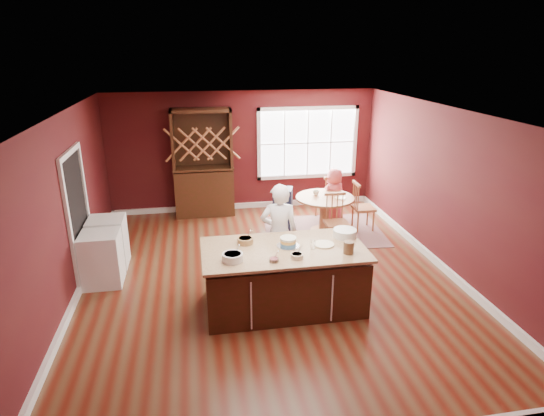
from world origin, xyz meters
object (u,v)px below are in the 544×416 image
(hutch, at_px, (203,163))
(dryer, at_px, (108,242))
(dining_table, at_px, (325,207))
(high_chair, at_px, (283,208))
(baker, at_px, (279,234))
(kitchen_island, at_px, (284,279))
(washer, at_px, (102,259))
(seated_woman, at_px, (334,196))
(layer_cake, at_px, (288,242))
(chair_east, at_px, (364,206))
(chair_north, at_px, (327,196))
(toddler, at_px, (285,191))
(chair_south, at_px, (337,221))

(hutch, bearing_deg, dryer, -126.84)
(dining_table, height_order, high_chair, high_chair)
(high_chair, distance_m, hutch, 2.08)
(baker, bearing_deg, kitchen_island, 92.92)
(washer, height_order, dryer, dryer)
(hutch, bearing_deg, seated_woman, -19.77)
(kitchen_island, distance_m, dryer, 3.25)
(high_chair, distance_m, dryer, 3.47)
(seated_woman, relative_size, washer, 1.39)
(layer_cake, distance_m, chair_east, 3.35)
(chair_north, height_order, toddler, chair_north)
(seated_woman, distance_m, high_chair, 1.18)
(chair_east, distance_m, hutch, 3.58)
(chair_south, height_order, chair_north, chair_south)
(kitchen_island, distance_m, chair_east, 3.42)
(hutch, bearing_deg, washer, -120.38)
(baker, xyz_separation_m, toddler, (0.55, 2.20, -0.01))
(dining_table, xyz_separation_m, seated_woman, (0.35, 0.49, 0.06))
(kitchen_island, distance_m, chair_south, 2.34)
(hutch, bearing_deg, high_chair, -36.96)
(baker, xyz_separation_m, chair_east, (2.12, 1.84, -0.30))
(chair_south, bearing_deg, baker, -139.37)
(dining_table, height_order, baker, baker)
(dining_table, height_order, layer_cake, layer_cake)
(dining_table, bearing_deg, hutch, 148.16)
(layer_cake, xyz_separation_m, washer, (-2.79, 1.09, -0.56))
(layer_cake, distance_m, hutch, 4.17)
(baker, height_order, chair_east, baker)
(chair_east, bearing_deg, washer, 106.83)
(kitchen_island, xyz_separation_m, chair_north, (1.65, 3.41, 0.07))
(baker, xyz_separation_m, dryer, (-2.79, 1.02, -0.38))
(hutch, bearing_deg, toddler, -34.71)
(chair_south, height_order, seated_woman, seated_woman)
(dining_table, xyz_separation_m, layer_cake, (-1.30, -2.56, 0.45))
(chair_east, bearing_deg, dryer, 99.76)
(high_chair, relative_size, hutch, 0.39)
(high_chair, xyz_separation_m, washer, (-3.28, -1.77, -0.03))
(chair_north, xyz_separation_m, washer, (-4.36, -2.25, -0.08))
(dryer, bearing_deg, kitchen_island, -33.51)
(dining_table, xyz_separation_m, chair_south, (0.02, -0.75, -0.02))
(dining_table, height_order, chair_north, chair_north)
(kitchen_island, relative_size, seated_woman, 1.94)
(dryer, bearing_deg, washer, -90.00)
(chair_south, bearing_deg, chair_east, 42.94)
(toddler, relative_size, dryer, 0.30)
(toddler, distance_m, washer, 3.82)
(dining_table, distance_m, seated_woman, 0.61)
(chair_north, xyz_separation_m, toddler, (-1.03, -0.43, 0.30))
(kitchen_island, bearing_deg, baker, 84.12)
(kitchen_island, bearing_deg, chair_north, 64.16)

